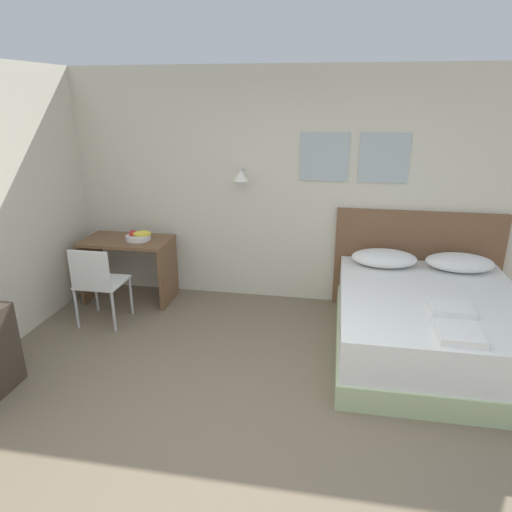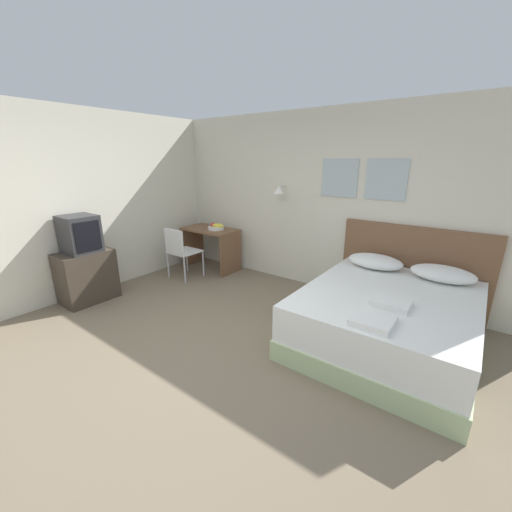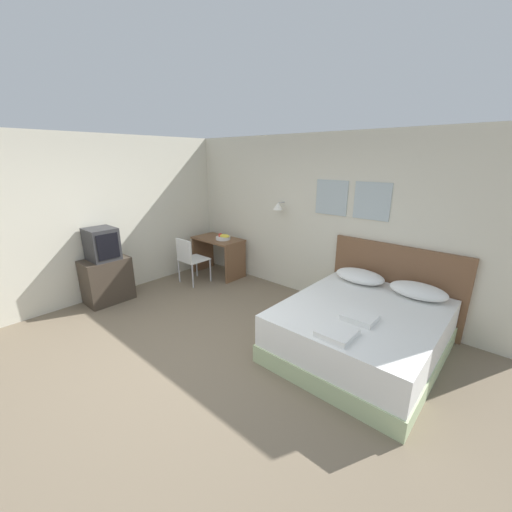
% 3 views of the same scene
% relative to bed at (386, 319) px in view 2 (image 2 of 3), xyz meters
% --- Properties ---
extents(ground_plane, '(24.00, 24.00, 0.00)m').
position_rel_bed_xyz_m(ground_plane, '(-1.43, -1.54, -0.30)').
color(ground_plane, '#756651').
extents(wall_back, '(5.95, 0.31, 2.65)m').
position_rel_bed_xyz_m(wall_back, '(-1.42, 1.09, 1.03)').
color(wall_back, beige).
rests_on(wall_back, ground_plane).
extents(wall_left, '(0.06, 5.60, 2.65)m').
position_rel_bed_xyz_m(wall_left, '(-4.03, -1.74, 1.03)').
color(wall_left, beige).
rests_on(wall_left, ground_plane).
extents(bed, '(1.69, 2.01, 0.60)m').
position_rel_bed_xyz_m(bed, '(0.00, 0.00, 0.00)').
color(bed, '#B2C693').
rests_on(bed, ground_plane).
extents(headboard, '(1.81, 0.06, 1.14)m').
position_rel_bed_xyz_m(headboard, '(0.00, 1.03, 0.28)').
color(headboard, brown).
rests_on(headboard, ground_plane).
extents(pillow_left, '(0.69, 0.42, 0.17)m').
position_rel_bed_xyz_m(pillow_left, '(-0.38, 0.74, 0.39)').
color(pillow_left, white).
rests_on(pillow_left, bed).
extents(pillow_right, '(0.69, 0.42, 0.17)m').
position_rel_bed_xyz_m(pillow_right, '(0.38, 0.74, 0.39)').
color(pillow_right, white).
rests_on(pillow_right, bed).
extents(folded_towel_near_foot, '(0.35, 0.28, 0.06)m').
position_rel_bed_xyz_m(folded_towel_near_foot, '(0.08, -0.30, 0.33)').
color(folded_towel_near_foot, white).
rests_on(folded_towel_near_foot, bed).
extents(folded_towel_mid_bed, '(0.33, 0.35, 0.06)m').
position_rel_bed_xyz_m(folded_towel_mid_bed, '(0.05, -0.75, 0.33)').
color(folded_towel_mid_bed, white).
rests_on(folded_towel_mid_bed, bed).
extents(desk, '(1.01, 0.58, 0.75)m').
position_rel_bed_xyz_m(desk, '(-3.30, 0.68, 0.21)').
color(desk, brown).
rests_on(desk, ground_plane).
extents(desk_chair, '(0.46, 0.46, 0.87)m').
position_rel_bed_xyz_m(desk_chair, '(-3.33, -0.00, 0.23)').
color(desk_chair, white).
rests_on(desk_chair, ground_plane).
extents(fruit_bowl, '(0.31, 0.29, 0.12)m').
position_rel_bed_xyz_m(fruit_bowl, '(-3.15, 0.69, 0.50)').
color(fruit_bowl, silver).
rests_on(fruit_bowl, desk).
extents(tv_stand, '(0.47, 0.70, 0.72)m').
position_rel_bed_xyz_m(tv_stand, '(-3.74, -1.37, 0.07)').
color(tv_stand, '#3D3328').
rests_on(tv_stand, ground_plane).
extents(television, '(0.46, 0.41, 0.51)m').
position_rel_bed_xyz_m(television, '(-3.74, -1.37, 0.68)').
color(television, '#2D2D30').
rests_on(television, tv_stand).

